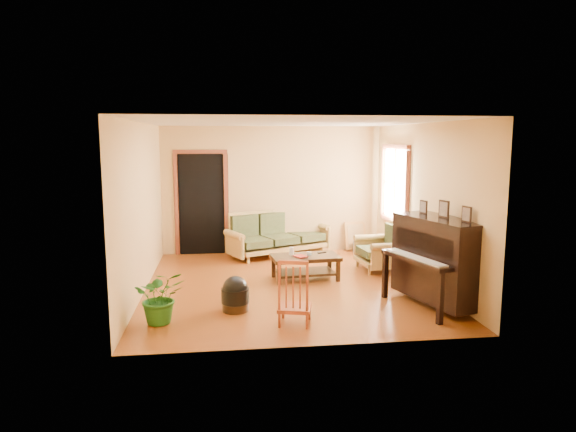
{
  "coord_description": "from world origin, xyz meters",
  "views": [
    {
      "loc": [
        -1.01,
        -8.0,
        2.35
      ],
      "look_at": [
        0.04,
        0.2,
        1.1
      ],
      "focal_mm": 32.0,
      "sensor_mm": 36.0,
      "label": 1
    }
  ],
  "objects": [
    {
      "name": "piano",
      "position": [
        1.98,
        -1.3,
        0.63
      ],
      "size": [
        1.21,
        1.61,
        1.26
      ],
      "primitive_type": "cube",
      "rotation": [
        0.0,
        0.0,
        0.29
      ],
      "color": "black",
      "rests_on": "floor"
    },
    {
      "name": "leaning_frame",
      "position": [
        1.76,
        2.43,
        0.32
      ],
      "size": [
        0.48,
        0.21,
        0.63
      ],
      "primitive_type": "cube",
      "rotation": [
        0.0,
        0.0,
        0.23
      ],
      "color": "#C58A41",
      "rests_on": "floor"
    },
    {
      "name": "floor",
      "position": [
        0.0,
        0.0,
        0.0
      ],
      "size": [
        5.0,
        5.0,
        0.0
      ],
      "primitive_type": "plane",
      "color": "#652C0D",
      "rests_on": "ground"
    },
    {
      "name": "red_chair",
      "position": [
        -0.13,
        -1.76,
        0.43
      ],
      "size": [
        0.5,
        0.53,
        0.87
      ],
      "primitive_type": "cube",
      "rotation": [
        0.0,
        0.0,
        -0.26
      ],
      "color": "maroon",
      "rests_on": "floor"
    },
    {
      "name": "armchair",
      "position": [
        1.76,
        0.74,
        0.43
      ],
      "size": [
        0.91,
        0.95,
        0.87
      ],
      "primitive_type": "cube",
      "rotation": [
        0.0,
        0.0,
        0.1
      ],
      "color": "olive",
      "rests_on": "floor"
    },
    {
      "name": "candle",
      "position": [
        0.12,
        0.39,
        0.47
      ],
      "size": [
        0.09,
        0.09,
        0.13
      ],
      "primitive_type": "cylinder",
      "rotation": [
        0.0,
        0.0,
        -0.2
      ],
      "color": "white",
      "rests_on": "coffee_table"
    },
    {
      "name": "remote",
      "position": [
        0.65,
        0.45,
        0.42
      ],
      "size": [
        0.16,
        0.09,
        0.02
      ],
      "primitive_type": "cube",
      "rotation": [
        0.0,
        0.0,
        0.36
      ],
      "color": "black",
      "rests_on": "coffee_table"
    },
    {
      "name": "sofa",
      "position": [
        0.09,
        2.16,
        0.45
      ],
      "size": [
        2.25,
        1.66,
        0.89
      ],
      "primitive_type": "cube",
      "rotation": [
        0.0,
        0.0,
        0.43
      ],
      "color": "olive",
      "rests_on": "floor"
    },
    {
      "name": "book",
      "position": [
        0.17,
        0.16,
        0.42
      ],
      "size": [
        0.25,
        0.27,
        0.02
      ],
      "primitive_type": "imported",
      "rotation": [
        0.0,
        0.0,
        0.46
      ],
      "color": "maroon",
      "rests_on": "coffee_table"
    },
    {
      "name": "window",
      "position": [
        2.21,
        1.3,
        1.5
      ],
      "size": [
        0.12,
        1.36,
        1.46
      ],
      "primitive_type": "cube",
      "color": "white",
      "rests_on": "right_wall"
    },
    {
      "name": "ceramic_crock",
      "position": [
        1.76,
        2.2,
        0.12
      ],
      "size": [
        0.24,
        0.24,
        0.25
      ],
      "primitive_type": "cylinder",
      "rotation": [
        0.0,
        0.0,
        0.22
      ],
      "color": "#305291",
      "rests_on": "floor"
    },
    {
      "name": "glass_jar",
      "position": [
        0.41,
        0.33,
        0.43
      ],
      "size": [
        0.08,
        0.08,
        0.05
      ],
      "primitive_type": "cylinder",
      "rotation": [
        0.0,
        0.0,
        -0.05
      ],
      "color": "silver",
      "rests_on": "coffee_table"
    },
    {
      "name": "potted_plant",
      "position": [
        -1.83,
        -1.51,
        0.35
      ],
      "size": [
        0.71,
        0.64,
        0.7
      ],
      "primitive_type": "imported",
      "rotation": [
        0.0,
        0.0,
        0.17
      ],
      "color": "#1F5E1A",
      "rests_on": "floor"
    },
    {
      "name": "footstool",
      "position": [
        -0.87,
        -1.16,
        0.18
      ],
      "size": [
        0.42,
        0.42,
        0.36
      ],
      "primitive_type": "cylinder",
      "rotation": [
        0.0,
        0.0,
        -0.11
      ],
      "color": "black",
      "rests_on": "floor"
    },
    {
      "name": "coffee_table",
      "position": [
        0.34,
        0.3,
        0.2
      ],
      "size": [
        1.17,
        0.71,
        0.41
      ],
      "primitive_type": "cube",
      "rotation": [
        0.0,
        0.0,
        0.09
      ],
      "color": "black",
      "rests_on": "floor"
    },
    {
      "name": "doorway",
      "position": [
        -1.45,
        2.48,
        1.02
      ],
      "size": [
        1.08,
        0.16,
        2.05
      ],
      "primitive_type": "cube",
      "color": "black",
      "rests_on": "floor"
    }
  ]
}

